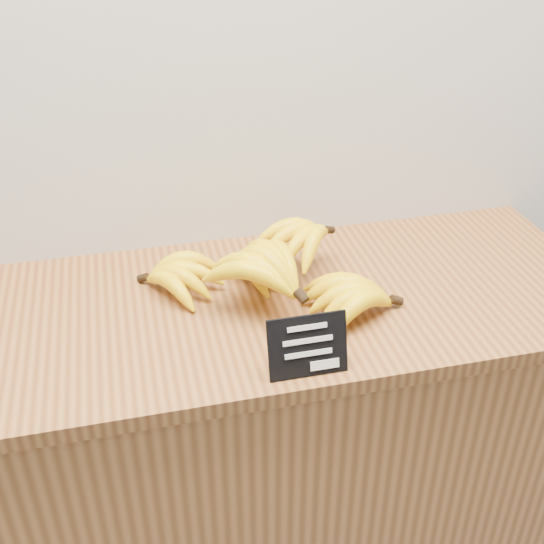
% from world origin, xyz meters
% --- Properties ---
extents(counter, '(1.37, 0.50, 0.90)m').
position_xyz_m(counter, '(0.15, 2.75, 0.45)').
color(counter, '#A86B36').
rests_on(counter, ground).
extents(counter_top, '(1.34, 0.54, 0.03)m').
position_xyz_m(counter_top, '(0.15, 2.75, 0.92)').
color(counter_top, brown).
rests_on(counter_top, counter).
extents(chalkboard_sign, '(0.13, 0.03, 0.10)m').
position_xyz_m(chalkboard_sign, '(0.17, 2.52, 0.98)').
color(chalkboard_sign, black).
rests_on(chalkboard_sign, counter_top).
extents(banana_pile, '(0.47, 0.38, 0.12)m').
position_xyz_m(banana_pile, '(0.16, 2.75, 0.98)').
color(banana_pile, yellow).
rests_on(banana_pile, counter_top).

